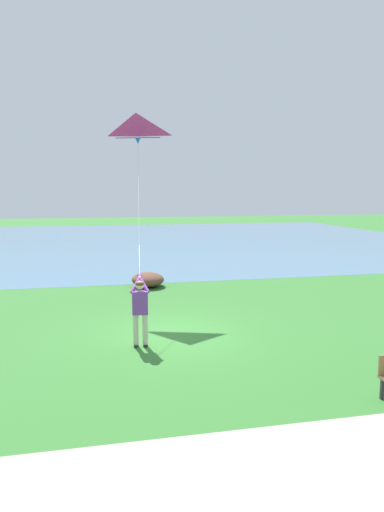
% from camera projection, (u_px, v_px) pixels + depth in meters
% --- Properties ---
extents(ground_plane, '(120.00, 120.00, 0.00)m').
position_uv_depth(ground_plane, '(170.00, 335.00, 12.97)').
color(ground_plane, '#33702D').
extents(lake_water, '(36.00, 44.00, 0.01)m').
position_uv_depth(lake_water, '(167.00, 240.00, 38.34)').
color(lake_water, teal).
rests_on(lake_water, ground).
extents(walkway_path, '(2.54, 32.01, 0.02)m').
position_uv_depth(walkway_path, '(373.00, 458.00, 6.97)').
color(walkway_path, '#ADA393').
rests_on(walkway_path, ground).
extents(person_kite_flyer, '(0.62, 0.52, 1.83)m').
position_uv_depth(person_kite_flyer, '(140.00, 307.00, 11.87)').
color(person_kite_flyer, '#232328').
rests_on(person_kite_flyer, ground).
extents(flying_kite, '(5.09, 1.80, 4.85)m').
position_uv_depth(flying_kite, '(136.00, 129.00, 15.99)').
color(flying_kite, '#E02D9E').
extents(lakeside_shrub, '(1.61, 1.36, 0.59)m').
position_uv_depth(lakeside_shrub, '(148.00, 280.00, 19.53)').
color(lakeside_shrub, brown).
rests_on(lakeside_shrub, ground).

